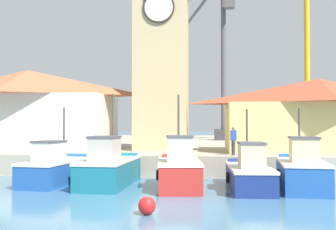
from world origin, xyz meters
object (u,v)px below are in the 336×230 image
Objects in this scene: fishing_boat_mid_left at (249,173)px; port_crane_near at (306,59)px; fishing_boat_left_inner at (179,170)px; fishing_boat_center at (302,171)px; port_crane_far at (222,77)px; warehouse_left at (27,109)px; mooring_buoy at (147,206)px; fishing_boat_left_outer at (109,168)px; fishing_boat_far_left at (57,168)px; clock_tower at (162,45)px; dock_worker_near_tower at (233,140)px; warehouse_right at (319,114)px.

fishing_boat_mid_left is 26.06m from port_crane_near.
fishing_boat_left_inner is 5.55m from fishing_boat_center.
warehouse_left is at bearing -130.55° from port_crane_far.
fishing_boat_left_inner is 7.44× the size of mooring_buoy.
mooring_buoy is at bearing -65.33° from fishing_boat_left_outer.
fishing_boat_mid_left is (9.34, -0.95, -0.03)m from fishing_boat_far_left.
port_crane_far is (-2.40, 25.44, 7.38)m from fishing_boat_center.
fishing_boat_far_left is at bearing -110.67° from port_crane_far.
clock_tower is at bearing -106.09° from port_crane_far.
fishing_boat_far_left is at bearing 170.74° from fishing_boat_left_outer.
port_crane_far reaches higher than mooring_buoy.
fishing_boat_center is at bearing 4.30° from fishing_boat_mid_left.
dock_worker_near_tower is (14.12, -4.52, -2.01)m from warehouse_left.
port_crane_near is 22.12m from dock_worker_near_tower.
fishing_boat_far_left is at bearing -119.73° from clock_tower.
warehouse_right reaches higher than fishing_boat_mid_left.
dock_worker_near_tower reaches higher than mooring_buoy.
warehouse_right is (10.14, -1.22, -4.82)m from clock_tower.
fishing_boat_left_outer is 6.60m from fishing_boat_mid_left.
clock_tower is (-7.27, 8.53, 7.56)m from fishing_boat_center.
fishing_boat_center is at bearing -104.82° from port_crane_near.
fishing_boat_left_inner is 26.94m from port_crane_far.
port_crane_far is (-8.44, 2.59, -1.37)m from port_crane_near.
dock_worker_near_tower is at bearing -45.01° from clock_tower.
port_crane_far is at bearing 75.39° from fishing_boat_left_outer.
fishing_boat_far_left is at bearing -128.80° from port_crane_near.
port_crane_near is 1.20× the size of port_crane_far.
fishing_boat_left_inner is 11.73m from clock_tower.
fishing_boat_mid_left is 0.40× the size of warehouse_left.
port_crane_near reaches higher than warehouse_right.
fishing_boat_left_outer reaches higher than fishing_boat_far_left.
warehouse_right is 0.55× the size of port_crane_near.
fishing_boat_mid_left is 9.57m from warehouse_right.
mooring_buoy is (10.61, -14.04, -3.76)m from warehouse_left.
port_crane_far reaches higher than fishing_boat_mid_left.
port_crane_far is at bearing 89.06° from dock_worker_near_tower.
fishing_boat_left_inner is 0.24× the size of port_crane_far.
port_crane_far is (-5.26, 18.12, 4.65)m from warehouse_right.
fishing_boat_left_outer is at bearing -149.38° from warehouse_right.
fishing_boat_center is 0.32× the size of clock_tower.
port_crane_far is at bearing 69.33° from fishing_boat_far_left.
fishing_boat_mid_left is 12.60m from clock_tower.
warehouse_left is at bearing 127.08° from mooring_buoy.
dock_worker_near_tower is at bearing 19.84° from fishing_boat_far_left.
warehouse_right is at bearing -101.56° from port_crane_near.
clock_tower reaches higher than dock_worker_near_tower.
port_crane_far is at bearing 95.39° from fishing_boat_center.
warehouse_left is (-14.51, 8.70, 3.34)m from fishing_boat_mid_left.
clock_tower is 9.45× the size of dock_worker_near_tower.
fishing_boat_left_inner is at bearing -78.88° from clock_tower.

